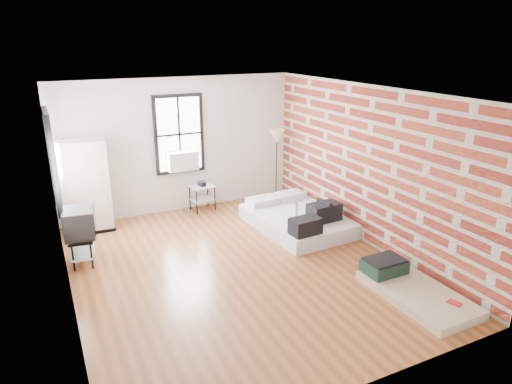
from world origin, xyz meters
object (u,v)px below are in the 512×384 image
mattress_main (299,219)px  wardrobe (85,187)px  tv_stand (80,225)px  floor_lamp (277,140)px  mattress_bare (409,287)px  side_table (202,191)px

mattress_main → wardrobe: size_ratio=1.25×
wardrobe → tv_stand: bearing=-99.0°
wardrobe → floor_lamp: 4.11m
mattress_main → tv_stand: size_ratio=2.35×
mattress_main → tv_stand: tv_stand is taller
floor_lamp → tv_stand: (-4.34, -1.36, -0.72)m
floor_lamp → mattress_main: bearing=-102.7°
mattress_main → wardrobe: wardrobe is taller
wardrobe → tv_stand: size_ratio=1.89×
mattress_bare → side_table: size_ratio=2.61×
wardrobe → mattress_bare: bearing=-47.1°
floor_lamp → wardrobe: bearing=-180.0°
side_table → tv_stand: 2.96m
mattress_bare → tv_stand: bearing=142.9°
mattress_bare → tv_stand: (-4.14, 3.09, 0.56)m
wardrobe → floor_lamp: wardrobe is taller
mattress_bare → tv_stand: tv_stand is taller
tv_stand → mattress_main: bearing=3.5°
side_table → floor_lamp: (1.75, -0.07, 0.95)m
mattress_main → floor_lamp: bearing=73.6°
floor_lamp → tv_stand: size_ratio=1.73×
wardrobe → tv_stand: 1.40m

